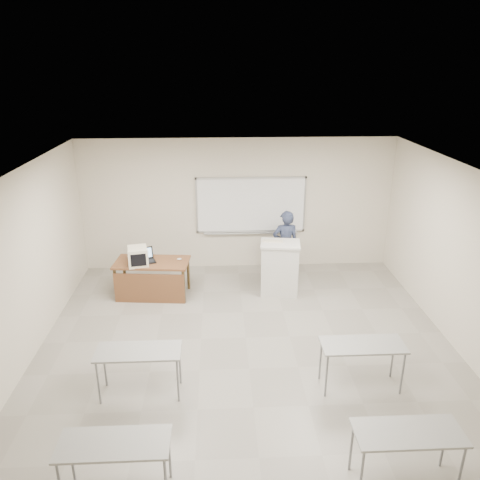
{
  "coord_description": "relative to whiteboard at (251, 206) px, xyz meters",
  "views": [
    {
      "loc": [
        -0.45,
        -6.14,
        4.52
      ],
      "look_at": [
        -0.03,
        2.2,
        1.33
      ],
      "focal_mm": 35.0,
      "sensor_mm": 36.0,
      "label": 1
    }
  ],
  "objects": [
    {
      "name": "crt_monitor",
      "position": [
        -2.35,
        -1.49,
        -0.56
      ],
      "size": [
        0.39,
        0.43,
        0.37
      ],
      "rotation": [
        0.0,
        0.0,
        0.2
      ],
      "color": "beige",
      "rests_on": "instructor_desk"
    },
    {
      "name": "instructor_desk",
      "position": [
        -2.1,
        -1.48,
        -0.93
      ],
      "size": [
        1.48,
        0.74,
        0.75
      ],
      "rotation": [
        0.0,
        0.0,
        -0.1
      ],
      "color": "brown",
      "rests_on": "floor"
    },
    {
      "name": "whiteboard",
      "position": [
        0.0,
        0.0,
        0.0
      ],
      "size": [
        2.48,
        0.1,
        1.31
      ],
      "color": "white",
      "rests_on": "floor"
    },
    {
      "name": "student_desks",
      "position": [
        -0.3,
        -5.32,
        -0.81
      ],
      "size": [
        4.4,
        2.2,
        0.73
      ],
      "color": "gray",
      "rests_on": "floor"
    },
    {
      "name": "podium",
      "position": [
        0.5,
        -1.39,
        -0.92
      ],
      "size": [
        0.79,
        0.57,
        1.11
      ],
      "rotation": [
        0.0,
        0.0,
        -0.13
      ],
      "color": "beige",
      "rests_on": "floor"
    },
    {
      "name": "laptop",
      "position": [
        -2.2,
        -1.35,
        -0.67
      ],
      "size": [
        0.35,
        0.32,
        0.26
      ],
      "rotation": [
        0.0,
        0.0,
        0.36
      ],
      "color": "black",
      "rests_on": "instructor_desk"
    },
    {
      "name": "keyboard",
      "position": [
        0.35,
        -1.31,
        -0.36
      ],
      "size": [
        0.43,
        0.2,
        0.02
      ],
      "primitive_type": "cube",
      "rotation": [
        0.0,
        0.0,
        -0.16
      ],
      "color": "beige",
      "rests_on": "podium"
    },
    {
      "name": "presenter",
      "position": [
        0.71,
        -0.71,
        -0.69
      ],
      "size": [
        0.6,
        0.42,
        1.57
      ],
      "primitive_type": "imported",
      "rotation": [
        0.0,
        0.0,
        3.21
      ],
      "color": "black",
      "rests_on": "floor"
    },
    {
      "name": "mouse",
      "position": [
        -1.55,
        -1.32,
        -0.71
      ],
      "size": [
        0.11,
        0.09,
        0.04
      ],
      "primitive_type": "ellipsoid",
      "rotation": [
        0.0,
        0.0,
        0.35
      ],
      "color": "#B4B9BE",
      "rests_on": "instructor_desk"
    },
    {
      "name": "floor",
      "position": [
        -0.3,
        -3.97,
        -1.49
      ],
      "size": [
        7.0,
        8.0,
        0.01
      ],
      "primitive_type": "cube",
      "color": "gray",
      "rests_on": "ground"
    }
  ]
}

